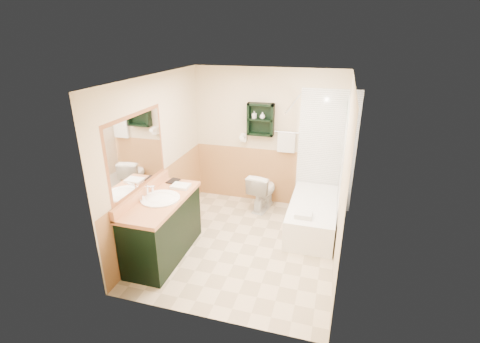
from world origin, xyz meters
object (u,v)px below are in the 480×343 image
object	(u,v)px
hair_dryer	(244,138)
vanity_book	(169,175)
soap_bottle_a	(254,117)
wall_shelf	(261,119)
toilet	(263,191)
soap_bottle_b	(262,116)
bathtub	(312,216)
vanity	(163,227)

from	to	relation	value
hair_dryer	vanity_book	xyz separation A→B (m)	(-0.76, -1.41, -0.23)
hair_dryer	vanity_book	distance (m)	1.62
hair_dryer	soap_bottle_a	bearing A→B (deg)	-8.95
wall_shelf	toilet	bearing A→B (deg)	-62.44
wall_shelf	hair_dryer	size ratio (longest dim) A/B	2.29
vanity_book	soap_bottle_b	xyz separation A→B (m)	(1.09, 1.38, 0.64)
vanity_book	toilet	bearing A→B (deg)	50.77
bathtub	toilet	size ratio (longest dim) A/B	2.19
toilet	soap_bottle_a	world-z (taller)	soap_bottle_a
bathtub	soap_bottle_b	world-z (taller)	soap_bottle_b
soap_bottle_a	bathtub	bearing A→B (deg)	-31.19
bathtub	toilet	bearing A→B (deg)	152.56
vanity_book	hair_dryer	bearing A→B (deg)	67.65
hair_dryer	bathtub	size ratio (longest dim) A/B	0.16
vanity_book	bathtub	bearing A→B (deg)	24.35
vanity	bathtub	size ratio (longest dim) A/B	0.92
bathtub	vanity_book	size ratio (longest dim) A/B	7.55
hair_dryer	bathtub	world-z (taller)	hair_dryer
wall_shelf	hair_dryer	distance (m)	0.46
soap_bottle_b	bathtub	bearing A→B (deg)	-34.66
vanity	vanity_book	xyz separation A→B (m)	(-0.17, 0.58, 0.53)
vanity_book	soap_bottle_a	xyz separation A→B (m)	(0.95, 1.38, 0.62)
wall_shelf	soap_bottle_a	distance (m)	0.12
soap_bottle_a	wall_shelf	bearing A→B (deg)	2.61
hair_dryer	soap_bottle_a	world-z (taller)	soap_bottle_a
vanity_book	vanity	bearing A→B (deg)	-68.09
vanity_book	soap_bottle_b	world-z (taller)	soap_bottle_b
toilet	soap_bottle_a	bearing A→B (deg)	-34.00
vanity	soap_bottle_a	distance (m)	2.41
wall_shelf	soap_bottle_a	size ratio (longest dim) A/B	4.46
hair_dryer	soap_bottle_b	bearing A→B (deg)	-5.17
soap_bottle_b	hair_dryer	bearing A→B (deg)	174.83
soap_bottle_a	vanity	bearing A→B (deg)	-111.87
hair_dryer	soap_bottle_b	xyz separation A→B (m)	(0.33, -0.03, 0.41)
bathtub	soap_bottle_b	distance (m)	1.83
soap_bottle_b	toilet	bearing A→B (deg)	-68.94
wall_shelf	bathtub	bearing A→B (deg)	-34.01
vanity	soap_bottle_a	xyz separation A→B (m)	(0.79, 1.96, 1.16)
hair_dryer	vanity_book	size ratio (longest dim) A/B	1.21
wall_shelf	vanity_book	size ratio (longest dim) A/B	2.77
vanity	soap_bottle_b	xyz separation A→B (m)	(0.93, 1.96, 1.17)
bathtub	soap_bottle_b	xyz separation A→B (m)	(-0.99, 0.69, 1.37)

